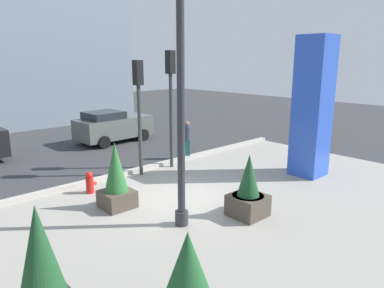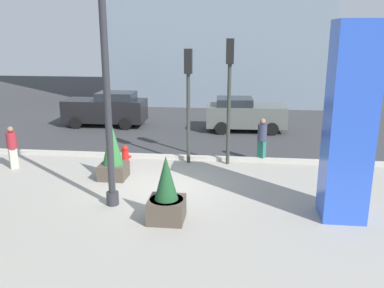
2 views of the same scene
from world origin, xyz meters
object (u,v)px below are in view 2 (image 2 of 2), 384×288
(art_pillar_blue, at_px, (349,124))
(potted_plant_by_pillar, at_px, (113,154))
(lamp_post, at_px, (107,98))
(potted_plant_near_right, at_px, (166,195))
(traffic_light_corner, at_px, (188,87))
(car_curb_west, at_px, (107,109))
(pedestrian_crossing, at_px, (262,138))
(fire_hydrant, at_px, (125,155))
(traffic_light_far_side, at_px, (229,81))
(car_intersection, at_px, (245,114))
(pedestrian_on_sidewalk, at_px, (12,145))

(art_pillar_blue, relative_size, potted_plant_by_pillar, 2.59)
(lamp_post, relative_size, potted_plant_near_right, 3.56)
(potted_plant_by_pillar, distance_m, traffic_light_corner, 3.79)
(lamp_post, relative_size, car_curb_west, 1.49)
(potted_plant_near_right, relative_size, pedestrian_crossing, 1.06)
(fire_hydrant, distance_m, traffic_light_far_side, 4.85)
(car_intersection, relative_size, pedestrian_on_sidewalk, 2.55)
(traffic_light_far_side, bearing_deg, art_pillar_blue, -53.49)
(art_pillar_blue, height_order, potted_plant_by_pillar, art_pillar_blue)
(car_curb_west, bearing_deg, potted_plant_near_right, -64.74)
(traffic_light_far_side, xyz_separation_m, pedestrian_on_sidewalk, (-7.91, -1.49, -2.29))
(potted_plant_near_right, bearing_deg, pedestrian_crossing, 63.93)
(potted_plant_near_right, xyz_separation_m, car_intersection, (2.13, 10.93, 0.14))
(lamp_post, relative_size, traffic_light_far_side, 1.38)
(art_pillar_blue, bearing_deg, traffic_light_far_side, 126.51)
(lamp_post, distance_m, car_intersection, 11.05)
(traffic_light_far_side, height_order, pedestrian_on_sidewalk, traffic_light_far_side)
(lamp_post, xyz_separation_m, art_pillar_blue, (6.48, -0.06, -0.56))
(fire_hydrant, bearing_deg, pedestrian_crossing, 10.45)
(traffic_light_corner, height_order, traffic_light_far_side, traffic_light_far_side)
(car_intersection, distance_m, pedestrian_on_sidewalk, 11.23)
(art_pillar_blue, distance_m, fire_hydrant, 8.48)
(lamp_post, height_order, potted_plant_near_right, lamp_post)
(car_curb_west, bearing_deg, pedestrian_crossing, -34.64)
(potted_plant_by_pillar, relative_size, pedestrian_crossing, 1.17)
(potted_plant_near_right, bearing_deg, pedestrian_on_sidewalk, 150.22)
(art_pillar_blue, bearing_deg, fire_hydrant, 151.33)
(art_pillar_blue, height_order, traffic_light_far_side, art_pillar_blue)
(pedestrian_on_sidewalk, bearing_deg, traffic_light_far_side, 10.64)
(lamp_post, bearing_deg, traffic_light_corner, 68.55)
(art_pillar_blue, height_order, car_intersection, art_pillar_blue)
(car_intersection, bearing_deg, lamp_post, -111.15)
(lamp_post, distance_m, pedestrian_on_sidewalk, 5.93)
(potted_plant_by_pillar, height_order, pedestrian_on_sidewalk, potted_plant_by_pillar)
(traffic_light_far_side, relative_size, pedestrian_on_sidewalk, 2.93)
(potted_plant_by_pillar, distance_m, traffic_light_far_side, 4.99)
(lamp_post, bearing_deg, traffic_light_far_side, 53.23)
(car_curb_west, height_order, pedestrian_crossing, car_curb_west)
(car_intersection, distance_m, pedestrian_crossing, 5.29)
(traffic_light_corner, relative_size, pedestrian_on_sidewalk, 2.70)
(fire_hydrant, relative_size, car_curb_west, 0.17)
(lamp_post, xyz_separation_m, pedestrian_crossing, (4.54, 4.83, -2.22))
(fire_hydrant, bearing_deg, traffic_light_corner, 11.22)
(potted_plant_by_pillar, bearing_deg, fire_hydrant, 91.33)
(potted_plant_near_right, height_order, fire_hydrant, potted_plant_near_right)
(potted_plant_by_pillar, distance_m, car_curb_west, 8.71)
(art_pillar_blue, distance_m, car_curb_west, 14.60)
(fire_hydrant, xyz_separation_m, car_curb_west, (-2.86, 6.56, 0.56))
(pedestrian_crossing, bearing_deg, potted_plant_near_right, -116.07)
(traffic_light_corner, bearing_deg, car_curb_west, 130.84)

